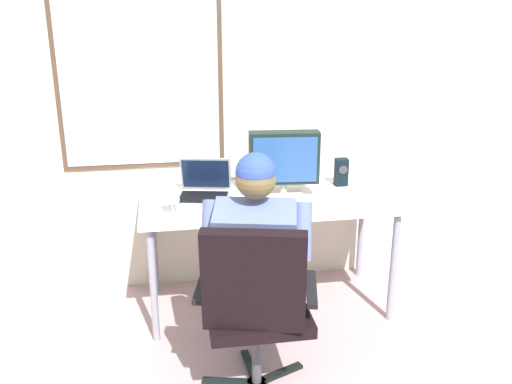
# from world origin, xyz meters

# --- Properties ---
(wall_rear) EXTENTS (5.15, 0.08, 2.71)m
(wall_rear) POSITION_xyz_m (-0.02, 2.59, 1.36)
(wall_rear) COLOR beige
(wall_rear) RESTS_ON ground
(desk) EXTENTS (1.54, 0.71, 0.73)m
(desk) POSITION_xyz_m (0.11, 2.18, 0.67)
(desk) COLOR gray
(desk) RESTS_ON ground
(office_chair) EXTENTS (0.64, 0.60, 0.96)m
(office_chair) POSITION_xyz_m (-0.11, 1.29, 0.55)
(office_chair) COLOR black
(office_chair) RESTS_ON ground
(person_seated) EXTENTS (0.62, 0.88, 1.23)m
(person_seated) POSITION_xyz_m (-0.05, 1.56, 0.64)
(person_seated) COLOR #3B5266
(person_seated) RESTS_ON ground
(crt_monitor) EXTENTS (0.42, 0.20, 0.40)m
(crt_monitor) POSITION_xyz_m (0.21, 2.18, 0.96)
(crt_monitor) COLOR beige
(crt_monitor) RESTS_ON desk
(laptop) EXTENTS (0.36, 0.35, 0.23)m
(laptop) POSITION_xyz_m (-0.26, 2.25, 0.79)
(laptop) COLOR #8B9A98
(laptop) RESTS_ON desk
(wine_glass) EXTENTS (0.08, 0.08, 0.14)m
(wine_glass) POSITION_xyz_m (-0.46, 1.99, 0.83)
(wine_glass) COLOR silver
(wine_glass) RESTS_ON desk
(desk_speaker) EXTENTS (0.08, 0.07, 0.17)m
(desk_speaker) POSITION_xyz_m (0.61, 2.32, 0.82)
(desk_speaker) COLOR black
(desk_speaker) RESTS_ON desk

